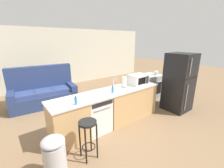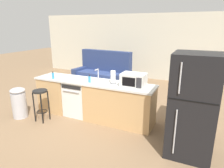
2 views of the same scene
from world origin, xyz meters
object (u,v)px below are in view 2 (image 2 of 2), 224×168
(microwave, at_px, (134,80))
(soap_bottle, at_px, (90,79))
(kettle, at_px, (206,85))
(refrigerator, at_px, (193,106))
(dishwasher, at_px, (79,98))
(dish_soap_bottle, at_px, (53,76))
(stove_range, at_px, (194,106))
(couch, at_px, (103,75))
(trash_bin, at_px, (19,102))
(paper_towel_roll, at_px, (113,77))
(bar_stool, at_px, (41,99))

(microwave, distance_m, soap_bottle, 1.01)
(kettle, bearing_deg, refrigerator, -99.85)
(dishwasher, relative_size, refrigerator, 0.48)
(dish_soap_bottle, relative_size, kettle, 0.86)
(stove_range, relative_size, couch, 0.43)
(kettle, bearing_deg, couch, 149.47)
(trash_bin, height_order, couch, couch)
(paper_towel_roll, relative_size, kettle, 1.38)
(dish_soap_bottle, bearing_deg, microwave, 6.09)
(stove_range, xyz_separation_m, dish_soap_bottle, (-3.17, -0.76, 0.52))
(trash_bin, bearing_deg, dishwasher, 32.05)
(paper_towel_roll, distance_m, soap_bottle, 0.54)
(trash_bin, bearing_deg, kettle, 16.46)
(stove_range, height_order, paper_towel_roll, paper_towel_roll)
(stove_range, relative_size, dish_soap_bottle, 5.11)
(dishwasher, height_order, microwave, microwave)
(stove_range, xyz_separation_m, trash_bin, (-3.80, -1.30, -0.07))
(refrigerator, relative_size, couch, 0.83)
(dishwasher, xyz_separation_m, paper_towel_roll, (0.91, 0.03, 0.62))
(microwave, bearing_deg, couch, 129.49)
(paper_towel_roll, xyz_separation_m, soap_bottle, (-0.51, -0.16, -0.07))
(stove_range, height_order, dish_soap_bottle, dish_soap_bottle)
(trash_bin, bearing_deg, couch, 78.93)
(soap_bottle, bearing_deg, stove_range, 17.00)
(stove_range, xyz_separation_m, kettle, (0.17, -0.13, 0.53))
(stove_range, bearing_deg, kettle, -36.68)
(paper_towel_roll, height_order, trash_bin, paper_towel_roll)
(dishwasher, height_order, kettle, kettle)
(kettle, height_order, bar_stool, kettle)
(refrigerator, xyz_separation_m, bar_stool, (-3.18, -0.12, -0.33))
(refrigerator, relative_size, microwave, 3.47)
(dishwasher, relative_size, bar_stool, 1.14)
(refrigerator, height_order, kettle, refrigerator)
(refrigerator, xyz_separation_m, trash_bin, (-3.80, -0.20, -0.49))
(dishwasher, bearing_deg, kettle, 8.68)
(stove_range, height_order, bar_stool, stove_range)
(stove_range, relative_size, bar_stool, 1.22)
(paper_towel_roll, distance_m, couch, 2.87)
(bar_stool, bearing_deg, soap_bottle, 29.04)
(microwave, xyz_separation_m, dish_soap_bottle, (-1.96, -0.21, -0.07))
(kettle, xyz_separation_m, couch, (-3.35, 1.97, -0.59))
(couch, bearing_deg, dish_soap_bottle, -89.68)
(trash_bin, relative_size, couch, 0.36)
(paper_towel_roll, bearing_deg, stove_range, 16.88)
(couch, bearing_deg, trash_bin, -101.07)
(paper_towel_roll, bearing_deg, dish_soap_bottle, -170.53)
(dishwasher, xyz_separation_m, dish_soap_bottle, (-0.57, -0.21, 0.55))
(microwave, relative_size, soap_bottle, 2.84)
(dishwasher, bearing_deg, couch, 103.60)
(paper_towel_roll, xyz_separation_m, couch, (-1.49, 2.36, -0.64))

